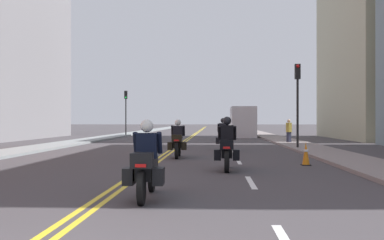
{
  "coord_description": "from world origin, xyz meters",
  "views": [
    {
      "loc": [
        2.21,
        -3.75,
        1.55
      ],
      "look_at": [
        1.38,
        13.33,
        1.56
      ],
      "focal_mm": 43.85,
      "sensor_mm": 36.0,
      "label": 1
    }
  ],
  "objects_px": {
    "traffic_cone_0": "(306,154)",
    "traffic_light_near": "(298,90)",
    "parked_truck": "(242,123)",
    "motorcycle_1": "(227,149)",
    "traffic_light_far": "(126,105)",
    "motorcycle_0": "(146,166)",
    "pedestrian_1": "(289,131)",
    "motorcycle_3": "(223,137)",
    "motorcycle_2": "(178,142)"
  },
  "relations": [
    {
      "from": "motorcycle_2",
      "to": "parked_truck",
      "type": "height_order",
      "value": "parked_truck"
    },
    {
      "from": "traffic_light_near",
      "to": "motorcycle_0",
      "type": "bearing_deg",
      "value": -109.78
    },
    {
      "from": "parked_truck",
      "to": "motorcycle_0",
      "type": "bearing_deg",
      "value": -96.45
    },
    {
      "from": "traffic_cone_0",
      "to": "motorcycle_2",
      "type": "bearing_deg",
      "value": 146.87
    },
    {
      "from": "motorcycle_0",
      "to": "traffic_light_far",
      "type": "relative_size",
      "value": 0.5
    },
    {
      "from": "motorcycle_2",
      "to": "motorcycle_3",
      "type": "height_order",
      "value": "motorcycle_3"
    },
    {
      "from": "motorcycle_1",
      "to": "parked_truck",
      "type": "relative_size",
      "value": 0.34
    },
    {
      "from": "motorcycle_1",
      "to": "traffic_light_far",
      "type": "height_order",
      "value": "traffic_light_far"
    },
    {
      "from": "traffic_light_far",
      "to": "parked_truck",
      "type": "relative_size",
      "value": 0.69
    },
    {
      "from": "traffic_cone_0",
      "to": "pedestrian_1",
      "type": "bearing_deg",
      "value": 83.24
    },
    {
      "from": "pedestrian_1",
      "to": "parked_truck",
      "type": "relative_size",
      "value": 0.25
    },
    {
      "from": "motorcycle_0",
      "to": "traffic_light_far",
      "type": "height_order",
      "value": "traffic_light_far"
    },
    {
      "from": "motorcycle_2",
      "to": "traffic_light_far",
      "type": "relative_size",
      "value": 0.5
    },
    {
      "from": "traffic_light_far",
      "to": "parked_truck",
      "type": "xyz_separation_m",
      "value": [
        11.44,
        -2.02,
        -1.83
      ]
    },
    {
      "from": "parked_truck",
      "to": "motorcycle_3",
      "type": "bearing_deg",
      "value": -96.29
    },
    {
      "from": "traffic_light_near",
      "to": "motorcycle_1",
      "type": "bearing_deg",
      "value": -110.75
    },
    {
      "from": "traffic_cone_0",
      "to": "traffic_light_far",
      "type": "relative_size",
      "value": 0.18
    },
    {
      "from": "traffic_light_far",
      "to": "motorcycle_3",
      "type": "bearing_deg",
      "value": -66.94
    },
    {
      "from": "motorcycle_1",
      "to": "traffic_cone_0",
      "type": "xyz_separation_m",
      "value": [
        2.76,
        1.77,
        -0.26
      ]
    },
    {
      "from": "motorcycle_3",
      "to": "traffic_light_far",
      "type": "xyz_separation_m",
      "value": [
        -9.27,
        21.77,
        2.44
      ]
    },
    {
      "from": "motorcycle_1",
      "to": "pedestrian_1",
      "type": "height_order",
      "value": "motorcycle_1"
    },
    {
      "from": "motorcycle_0",
      "to": "motorcycle_2",
      "type": "distance_m",
      "value": 10.19
    },
    {
      "from": "motorcycle_0",
      "to": "pedestrian_1",
      "type": "height_order",
      "value": "pedestrian_1"
    },
    {
      "from": "traffic_light_near",
      "to": "parked_truck",
      "type": "height_order",
      "value": "traffic_light_near"
    },
    {
      "from": "traffic_cone_0",
      "to": "traffic_light_near",
      "type": "height_order",
      "value": "traffic_light_near"
    },
    {
      "from": "motorcycle_1",
      "to": "traffic_light_far",
      "type": "xyz_separation_m",
      "value": [
        -9.21,
        31.69,
        2.44
      ]
    },
    {
      "from": "traffic_light_far",
      "to": "parked_truck",
      "type": "bearing_deg",
      "value": -10.0
    },
    {
      "from": "motorcycle_3",
      "to": "pedestrian_1",
      "type": "xyz_separation_m",
      "value": [
        4.49,
        6.91,
        0.17
      ]
    },
    {
      "from": "motorcycle_3",
      "to": "parked_truck",
      "type": "relative_size",
      "value": 0.34
    },
    {
      "from": "motorcycle_2",
      "to": "traffic_cone_0",
      "type": "bearing_deg",
      "value": -34.07
    },
    {
      "from": "motorcycle_0",
      "to": "motorcycle_3",
      "type": "bearing_deg",
      "value": 82.24
    },
    {
      "from": "pedestrian_1",
      "to": "motorcycle_1",
      "type": "bearing_deg",
      "value": 139.81
    },
    {
      "from": "motorcycle_1",
      "to": "motorcycle_2",
      "type": "distance_m",
      "value": 5.19
    },
    {
      "from": "traffic_light_near",
      "to": "motorcycle_3",
      "type": "bearing_deg",
      "value": -169.66
    },
    {
      "from": "traffic_cone_0",
      "to": "traffic_light_near",
      "type": "xyz_separation_m",
      "value": [
        1.27,
        8.87,
        2.76
      ]
    },
    {
      "from": "motorcycle_3",
      "to": "motorcycle_1",
      "type": "bearing_deg",
      "value": -90.23
    },
    {
      "from": "pedestrian_1",
      "to": "motorcycle_2",
      "type": "bearing_deg",
      "value": 126.65
    },
    {
      "from": "traffic_light_near",
      "to": "parked_truck",
      "type": "bearing_deg",
      "value": 95.4
    },
    {
      "from": "motorcycle_0",
      "to": "motorcycle_3",
      "type": "distance_m",
      "value": 15.39
    },
    {
      "from": "motorcycle_1",
      "to": "traffic_light_near",
      "type": "xyz_separation_m",
      "value": [
        4.03,
        10.64,
        2.5
      ]
    },
    {
      "from": "motorcycle_2",
      "to": "motorcycle_3",
      "type": "bearing_deg",
      "value": 67.95
    },
    {
      "from": "traffic_light_near",
      "to": "parked_truck",
      "type": "xyz_separation_m",
      "value": [
        -1.8,
        19.03,
        -1.89
      ]
    },
    {
      "from": "motorcycle_0",
      "to": "traffic_light_near",
      "type": "relative_size",
      "value": 0.5
    },
    {
      "from": "motorcycle_2",
      "to": "traffic_light_far",
      "type": "xyz_separation_m",
      "value": [
        -7.3,
        26.87,
        2.46
      ]
    },
    {
      "from": "motorcycle_0",
      "to": "traffic_light_far",
      "type": "distance_m",
      "value": 37.89
    },
    {
      "from": "parked_truck",
      "to": "traffic_cone_0",
      "type": "bearing_deg",
      "value": -88.92
    },
    {
      "from": "motorcycle_0",
      "to": "pedestrian_1",
      "type": "relative_size",
      "value": 1.39
    },
    {
      "from": "motorcycle_1",
      "to": "motorcycle_3",
      "type": "height_order",
      "value": "motorcycle_3"
    },
    {
      "from": "traffic_cone_0",
      "to": "parked_truck",
      "type": "height_order",
      "value": "parked_truck"
    },
    {
      "from": "motorcycle_1",
      "to": "traffic_light_near",
      "type": "relative_size",
      "value": 0.49
    }
  ]
}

